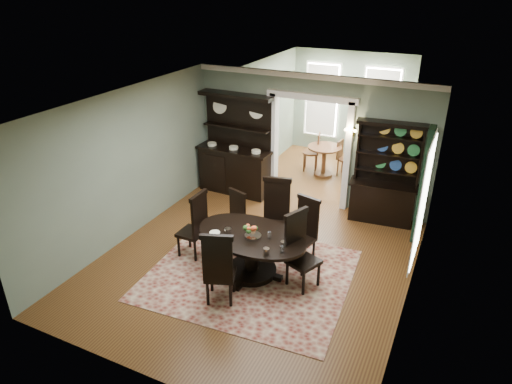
# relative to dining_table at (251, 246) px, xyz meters

# --- Properties ---
(room) EXTENTS (5.51, 6.01, 3.01)m
(room) POSITION_rel_dining_table_xyz_m (-0.11, 0.32, 1.01)
(room) COLOR brown
(room) RESTS_ON ground
(parlor) EXTENTS (3.51, 3.50, 3.01)m
(parlor) POSITION_rel_dining_table_xyz_m (-0.11, 5.81, 0.95)
(parlor) COLOR brown
(parlor) RESTS_ON ground
(doorway_trim) EXTENTS (2.08, 0.25, 2.57)m
(doorway_trim) POSITION_rel_dining_table_xyz_m (-0.11, 3.28, 1.05)
(doorway_trim) COLOR white
(doorway_trim) RESTS_ON floor
(right_window) EXTENTS (0.15, 1.47, 2.12)m
(right_window) POSITION_rel_dining_table_xyz_m (2.59, 1.21, 1.03)
(right_window) COLOR white
(right_window) RESTS_ON wall_right
(wall_sconce) EXTENTS (0.27, 0.21, 0.21)m
(wall_sconce) POSITION_rel_dining_table_xyz_m (0.84, 3.12, 1.32)
(wall_sconce) COLOR gold
(wall_sconce) RESTS_ON back_wall_right
(rug) EXTENTS (3.67, 3.23, 0.01)m
(rug) POSITION_rel_dining_table_xyz_m (0.00, -0.06, -0.56)
(rug) COLOR maroon
(rug) RESTS_ON floor
(dining_table) EXTENTS (2.21, 2.14, 0.81)m
(dining_table) POSITION_rel_dining_table_xyz_m (0.00, 0.00, 0.00)
(dining_table) COLOR black
(dining_table) RESTS_ON rug
(centerpiece) EXTENTS (1.44, 0.93, 0.24)m
(centerpiece) POSITION_rel_dining_table_xyz_m (0.08, -0.09, 0.32)
(centerpiece) COLOR silver
(centerpiece) RESTS_ON dining_table
(chair_far_left) EXTENTS (0.53, 0.52, 1.16)m
(chair_far_left) POSITION_rel_dining_table_xyz_m (-0.72, 0.75, 0.04)
(chair_far_left) COLOR black
(chair_far_left) RESTS_ON rug
(chair_far_mid) EXTENTS (0.64, 0.62, 1.44)m
(chair_far_mid) POSITION_rel_dining_table_xyz_m (0.02, 1.05, 0.19)
(chair_far_mid) COLOR black
(chair_far_mid) RESTS_ON rug
(chair_far_right) EXTENTS (0.56, 0.54, 1.26)m
(chair_far_right) POSITION_rel_dining_table_xyz_m (0.68, 0.87, 0.10)
(chair_far_right) COLOR black
(chair_far_right) RESTS_ON rug
(chair_end_left) EXTENTS (0.48, 0.52, 1.34)m
(chair_end_left) POSITION_rel_dining_table_xyz_m (-1.18, 0.07, 0.14)
(chair_end_left) COLOR black
(chair_end_left) RESTS_ON rug
(chair_end_right) EXTENTS (0.64, 0.65, 1.38)m
(chair_end_right) POSITION_rel_dining_table_xyz_m (0.85, 0.10, 0.16)
(chair_end_right) COLOR black
(chair_end_right) RESTS_ON rug
(chair_near) EXTENTS (0.63, 0.62, 1.35)m
(chair_near) POSITION_rel_dining_table_xyz_m (-0.09, -0.97, 0.14)
(chair_near) COLOR black
(chair_near) RESTS_ON rug
(sideboard) EXTENTS (1.86, 0.70, 2.43)m
(sideboard) POSITION_rel_dining_table_xyz_m (-1.88, 2.99, 0.28)
(sideboard) COLOR black
(sideboard) RESTS_ON floor
(welsh_dresser) EXTENTS (1.46, 0.65, 2.21)m
(welsh_dresser) POSITION_rel_dining_table_xyz_m (1.68, 3.04, 0.24)
(welsh_dresser) COLOR black
(welsh_dresser) RESTS_ON floor
(parlor_table) EXTENTS (0.89, 0.89, 0.82)m
(parlor_table) POSITION_rel_dining_table_xyz_m (-0.22, 4.84, -0.03)
(parlor_table) COLOR brown
(parlor_table) RESTS_ON parlor_floor
(parlor_chair_left) EXTENTS (0.48, 0.47, 1.06)m
(parlor_chair_left) POSITION_rel_dining_table_xyz_m (-0.59, 5.07, 0.00)
(parlor_chair_left) COLOR brown
(parlor_chair_left) RESTS_ON parlor_floor
(parlor_chair_right) EXTENTS (0.42, 0.41, 0.95)m
(parlor_chair_right) POSITION_rel_dining_table_xyz_m (0.23, 5.12, -0.06)
(parlor_chair_right) COLOR brown
(parlor_chair_right) RESTS_ON parlor_floor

